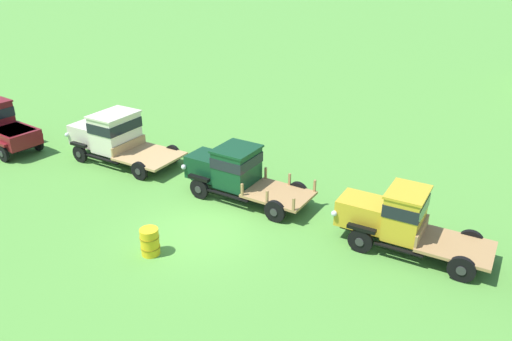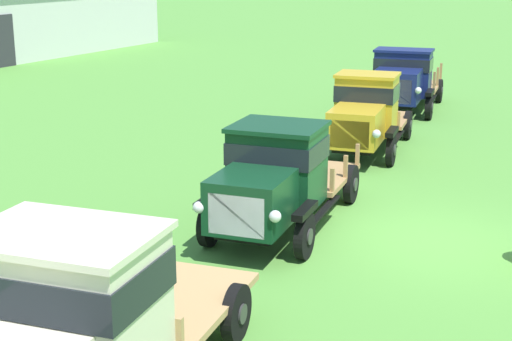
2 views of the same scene
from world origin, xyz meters
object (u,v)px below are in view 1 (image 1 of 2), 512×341
at_px(vintage_truck_second_in_line, 113,135).
at_px(vintage_truck_midrow_center, 234,170).
at_px(oil_drum_beside_row, 150,242).
at_px(vintage_truck_far_side, 397,218).

bearing_deg(vintage_truck_second_in_line, vintage_truck_midrow_center, 6.15).
distance_m(vintage_truck_midrow_center, oil_drum_beside_row, 4.79).
bearing_deg(vintage_truck_midrow_center, oil_drum_beside_row, -82.47).
bearing_deg(vintage_truck_midrow_center, vintage_truck_far_side, 5.57).
height_order(vintage_truck_second_in_line, oil_drum_beside_row, vintage_truck_second_in_line).
xyz_separation_m(vintage_truck_far_side, oil_drum_beside_row, (-5.83, -5.34, -0.63)).
bearing_deg(oil_drum_beside_row, vintage_truck_second_in_line, 151.28).
relative_size(vintage_truck_second_in_line, vintage_truck_far_side, 1.13).
bearing_deg(vintage_truck_far_side, vintage_truck_midrow_center, -174.43).
relative_size(vintage_truck_midrow_center, vintage_truck_far_side, 1.04).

